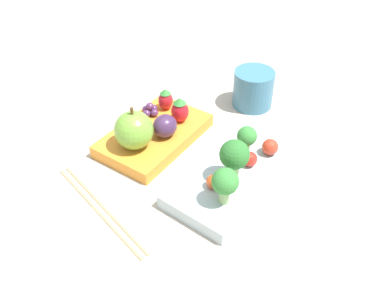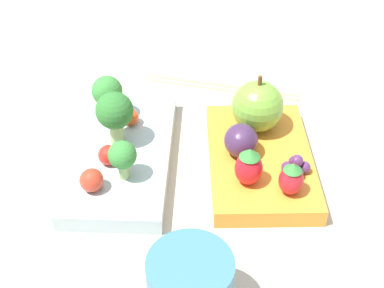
{
  "view_description": "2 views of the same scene",
  "coord_description": "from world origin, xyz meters",
  "px_view_note": "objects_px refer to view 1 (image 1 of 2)",
  "views": [
    {
      "loc": [
        0.42,
        0.29,
        0.44
      ],
      "look_at": [
        0.0,
        -0.0,
        0.03
      ],
      "focal_mm": 40.0,
      "sensor_mm": 36.0,
      "label": 1
    },
    {
      "loc": [
        -0.45,
        0.0,
        0.41
      ],
      "look_at": [
        0.0,
        -0.0,
        0.03
      ],
      "focal_mm": 50.0,
      "sensor_mm": 36.0,
      "label": 2
    }
  ],
  "objects_px": {
    "grape_cluster": "(150,110)",
    "drinking_cup": "(252,88)",
    "bento_box_savoury": "(234,176)",
    "broccoli_floret_2": "(225,183)",
    "cherry_tomato_0": "(250,159)",
    "cherry_tomato_2": "(213,182)",
    "broccoli_floret_1": "(247,137)",
    "strawberry_1": "(180,110)",
    "bento_box_fruit": "(155,135)",
    "cherry_tomato_1": "(270,147)",
    "apple": "(134,130)",
    "chopsticks_pair": "(101,208)",
    "plum": "(166,125)",
    "broccoli_floret_0": "(234,156)",
    "strawberry_0": "(166,99)"
  },
  "relations": [
    {
      "from": "strawberry_0",
      "to": "grape_cluster",
      "type": "height_order",
      "value": "strawberry_0"
    },
    {
      "from": "bento_box_savoury",
      "to": "chopsticks_pair",
      "type": "xyz_separation_m",
      "value": [
        0.15,
        -0.12,
        -0.01
      ]
    },
    {
      "from": "bento_box_savoury",
      "to": "broccoli_floret_2",
      "type": "relative_size",
      "value": 3.98
    },
    {
      "from": "cherry_tomato_2",
      "to": "grape_cluster",
      "type": "height_order",
      "value": "grape_cluster"
    },
    {
      "from": "cherry_tomato_0",
      "to": "chopsticks_pair",
      "type": "bearing_deg",
      "value": -36.7
    },
    {
      "from": "chopsticks_pair",
      "to": "drinking_cup",
      "type": "bearing_deg",
      "value": 173.37
    },
    {
      "from": "broccoli_floret_0",
      "to": "broccoli_floret_2",
      "type": "height_order",
      "value": "broccoli_floret_0"
    },
    {
      "from": "bento_box_fruit",
      "to": "broccoli_floret_0",
      "type": "relative_size",
      "value": 2.86
    },
    {
      "from": "apple",
      "to": "chopsticks_pair",
      "type": "height_order",
      "value": "apple"
    },
    {
      "from": "apple",
      "to": "chopsticks_pair",
      "type": "distance_m",
      "value": 0.13
    },
    {
      "from": "cherry_tomato_1",
      "to": "plum",
      "type": "xyz_separation_m",
      "value": [
        0.05,
        -0.16,
        0.01
      ]
    },
    {
      "from": "cherry_tomato_1",
      "to": "grape_cluster",
      "type": "distance_m",
      "value": 0.21
    },
    {
      "from": "bento_box_fruit",
      "to": "grape_cluster",
      "type": "bearing_deg",
      "value": -131.94
    },
    {
      "from": "bento_box_fruit",
      "to": "strawberry_0",
      "type": "xyz_separation_m",
      "value": [
        -0.06,
        -0.02,
        0.03
      ]
    },
    {
      "from": "chopsticks_pair",
      "to": "strawberry_0",
      "type": "bearing_deg",
      "value": -165.27
    },
    {
      "from": "cherry_tomato_2",
      "to": "apple",
      "type": "height_order",
      "value": "apple"
    },
    {
      "from": "broccoli_floret_0",
      "to": "chopsticks_pair",
      "type": "xyz_separation_m",
      "value": [
        0.14,
        -0.13,
        -0.06
      ]
    },
    {
      "from": "strawberry_0",
      "to": "bento_box_savoury",
      "type": "bearing_deg",
      "value": 68.53
    },
    {
      "from": "cherry_tomato_0",
      "to": "cherry_tomato_1",
      "type": "distance_m",
      "value": 0.04
    },
    {
      "from": "grape_cluster",
      "to": "apple",
      "type": "bearing_deg",
      "value": 23.86
    },
    {
      "from": "bento_box_fruit",
      "to": "apple",
      "type": "bearing_deg",
      "value": 1.48
    },
    {
      "from": "grape_cluster",
      "to": "drinking_cup",
      "type": "distance_m",
      "value": 0.19
    },
    {
      "from": "bento_box_fruit",
      "to": "broccoli_floret_1",
      "type": "relative_size",
      "value": 4.01
    },
    {
      "from": "broccoli_floret_0",
      "to": "grape_cluster",
      "type": "bearing_deg",
      "value": -105.49
    },
    {
      "from": "apple",
      "to": "plum",
      "type": "height_order",
      "value": "apple"
    },
    {
      "from": "broccoli_floret_0",
      "to": "drinking_cup",
      "type": "relative_size",
      "value": 0.89
    },
    {
      "from": "broccoli_floret_1",
      "to": "cherry_tomato_2",
      "type": "relative_size",
      "value": 2.28
    },
    {
      "from": "cherry_tomato_0",
      "to": "cherry_tomato_1",
      "type": "relative_size",
      "value": 0.89
    },
    {
      "from": "broccoli_floret_1",
      "to": "strawberry_1",
      "type": "xyz_separation_m",
      "value": [
        -0.01,
        -0.13,
        -0.01
      ]
    },
    {
      "from": "apple",
      "to": "strawberry_1",
      "type": "xyz_separation_m",
      "value": [
        -0.09,
        0.02,
        -0.01
      ]
    },
    {
      "from": "bento_box_savoury",
      "to": "bento_box_fruit",
      "type": "relative_size",
      "value": 1.2
    },
    {
      "from": "broccoli_floret_0",
      "to": "chopsticks_pair",
      "type": "height_order",
      "value": "broccoli_floret_0"
    },
    {
      "from": "grape_cluster",
      "to": "drinking_cup",
      "type": "xyz_separation_m",
      "value": [
        -0.15,
        0.11,
        0.0
      ]
    },
    {
      "from": "cherry_tomato_1",
      "to": "apple",
      "type": "height_order",
      "value": "apple"
    },
    {
      "from": "cherry_tomato_2",
      "to": "plum",
      "type": "xyz_separation_m",
      "value": [
        -0.06,
        -0.13,
        0.01
      ]
    },
    {
      "from": "bento_box_savoury",
      "to": "strawberry_0",
      "type": "xyz_separation_m",
      "value": [
        -0.07,
        -0.18,
        0.03
      ]
    },
    {
      "from": "cherry_tomato_0",
      "to": "apple",
      "type": "height_order",
      "value": "apple"
    },
    {
      "from": "broccoli_floret_0",
      "to": "cherry_tomato_0",
      "type": "bearing_deg",
      "value": 171.41
    },
    {
      "from": "bento_box_fruit",
      "to": "plum",
      "type": "height_order",
      "value": "plum"
    },
    {
      "from": "strawberry_0",
      "to": "chopsticks_pair",
      "type": "xyz_separation_m",
      "value": [
        0.22,
        0.06,
        -0.04
      ]
    },
    {
      "from": "bento_box_savoury",
      "to": "broccoli_floret_0",
      "type": "height_order",
      "value": "broccoli_floret_0"
    },
    {
      "from": "cherry_tomato_0",
      "to": "cherry_tomato_2",
      "type": "height_order",
      "value": "cherry_tomato_0"
    },
    {
      "from": "drinking_cup",
      "to": "chopsticks_pair",
      "type": "distance_m",
      "value": 0.35
    },
    {
      "from": "cherry_tomato_1",
      "to": "drinking_cup",
      "type": "distance_m",
      "value": 0.17
    },
    {
      "from": "broccoli_floret_1",
      "to": "strawberry_1",
      "type": "bearing_deg",
      "value": -93.67
    },
    {
      "from": "broccoli_floret_1",
      "to": "strawberry_0",
      "type": "height_order",
      "value": "broccoli_floret_1"
    },
    {
      "from": "broccoli_floret_0",
      "to": "drinking_cup",
      "type": "bearing_deg",
      "value": -157.72
    },
    {
      "from": "cherry_tomato_2",
      "to": "plum",
      "type": "height_order",
      "value": "plum"
    },
    {
      "from": "bento_box_savoury",
      "to": "drinking_cup",
      "type": "height_order",
      "value": "drinking_cup"
    },
    {
      "from": "apple",
      "to": "chopsticks_pair",
      "type": "xyz_separation_m",
      "value": [
        0.11,
        0.03,
        -0.05
      ]
    }
  ]
}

